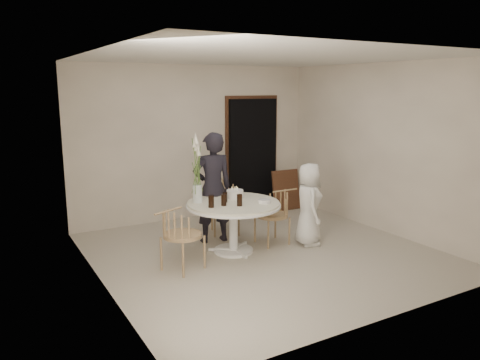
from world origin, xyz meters
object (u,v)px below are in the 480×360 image
chair_left (176,231)px  boy (309,204)px  table (233,210)px  chair_right (279,209)px  chair_far (224,199)px  flower_vase (197,174)px  girl (213,188)px  birthday_cake (235,194)px

chair_left → boy: boy is taller
table → chair_right: bearing=2.3°
table → chair_far: size_ratio=1.60×
chair_far → boy: bearing=-37.0°
table → flower_vase: size_ratio=1.35×
chair_far → chair_right: size_ratio=1.02×
table → chair_far: 1.01m
flower_vase → boy: bearing=-17.8°
table → chair_right: size_ratio=1.64×
chair_right → boy: (0.34, -0.29, 0.09)m
boy → flower_vase: flower_vase is taller
girl → chair_right: bearing=154.5°
table → chair_right: (0.79, 0.03, -0.09)m
chair_far → chair_right: (0.44, -0.91, -0.01)m
flower_vase → table: bearing=-28.7°
chair_far → girl: 0.62m
chair_far → girl: (-0.39, -0.38, 0.30)m
boy → flower_vase: bearing=95.9°
chair_right → chair_left: size_ratio=0.95×
chair_right → girl: 1.04m
table → birthday_cake: birthday_cake is taller
chair_right → chair_left: (-1.79, -0.33, 0.03)m
chair_far → chair_left: bearing=-117.2°
chair_right → birthday_cake: birthday_cake is taller
chair_left → birthday_cake: birthday_cake is taller
table → flower_vase: bearing=151.3°
girl → birthday_cake: (0.19, -0.35, -0.05)m
chair_left → flower_vase: (0.55, 0.54, 0.59)m
table → girl: bearing=94.1°
girl → flower_vase: 0.60m
birthday_cake → flower_vase: bearing=177.5°
table → chair_right: chair_right is taller
chair_far → girl: girl is taller
birthday_cake → chair_left: bearing=-155.9°
chair_right → birthday_cake: size_ratio=3.33×
boy → birthday_cake: size_ratio=5.04×
chair_right → table: bearing=-87.4°
chair_far → girl: bearing=-116.1°
girl → boy: size_ratio=1.36×
chair_left → chair_right: bearing=-102.0°
chair_left → boy: bearing=-111.5°
chair_left → girl: (0.95, 0.86, 0.28)m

